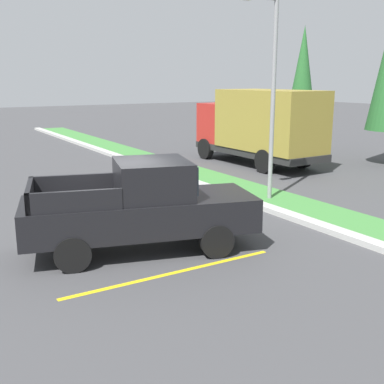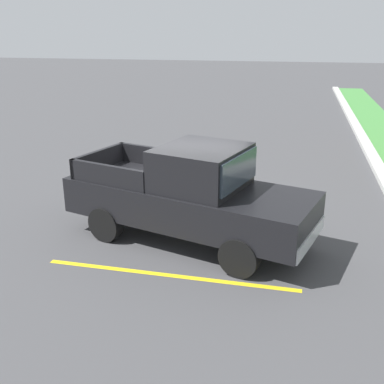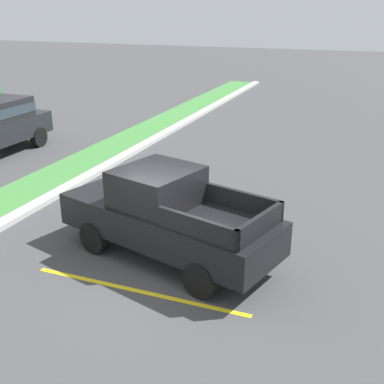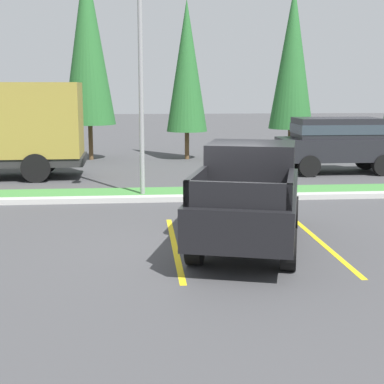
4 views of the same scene
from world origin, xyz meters
TOP-DOWN VIEW (x-y plane):
  - ground_plane at (0.00, 0.00)m, footprint 120.00×120.00m
  - parking_line_near at (-0.70, 0.22)m, footprint 0.12×4.80m
  - parking_line_far at (2.40, 0.22)m, footprint 0.12×4.80m
  - pickup_truck_main at (0.86, 0.27)m, footprint 3.26×5.54m

SIDE VIEW (x-z plane):
  - ground_plane at x=0.00m, z-range 0.00..0.00m
  - parking_line_near at x=-0.70m, z-range 0.00..0.01m
  - parking_line_far at x=2.40m, z-range 0.00..0.01m
  - pickup_truck_main at x=0.86m, z-range -0.01..2.09m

